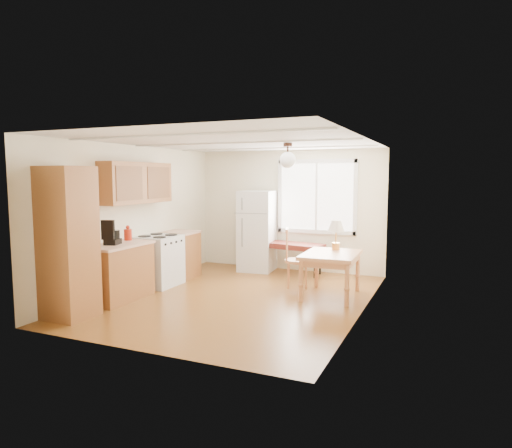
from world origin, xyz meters
The scene contains 11 objects.
room_shell centered at (0.00, 0.00, 1.25)m, with size 4.60×5.60×2.62m.
kitchen_run centered at (-1.72, -0.63, 0.84)m, with size 0.65×3.40×2.20m.
window_unit centered at (0.60, 2.47, 1.55)m, with size 1.64×0.05×1.51m.
pendant_light centered at (0.70, 0.40, 2.24)m, with size 0.26×0.26×0.40m.
refrigerator centered at (-0.57, 2.12, 0.83)m, with size 0.75×0.75×1.66m.
bench centered at (0.18, 2.06, 0.56)m, with size 1.43×0.73×0.63m.
dining_table centered at (1.35, 0.70, 0.61)m, with size 0.89×1.17×0.72m.
chair centered at (0.56, 1.06, 0.60)m, with size 0.50×0.49×1.04m.
table_lamp centered at (1.34, 1.09, 1.08)m, with size 0.29×0.29×0.50m.
coffee_maker centered at (-1.72, -0.95, 1.04)m, with size 0.25×0.30×0.40m.
kettle centered at (-1.81, -0.45, 1.00)m, with size 0.13×0.13×0.25m.
Camera 1 is at (3.13, -6.53, 1.96)m, focal length 32.00 mm.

